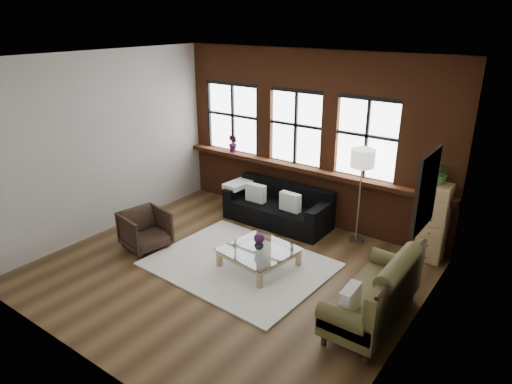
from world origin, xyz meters
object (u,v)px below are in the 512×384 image
Objects in this scene: vintage_settee at (374,289)px; floor_lamp at (360,193)px; dark_sofa at (277,206)px; coffee_table at (259,258)px; vase at (259,244)px; drawer_chest at (434,222)px; armchair at (145,230)px.

floor_lamp is (-1.10, 1.99, 0.43)m from vintage_settee.
dark_sofa is at bearing -172.69° from floor_lamp.
vintage_settee is at bearing -7.17° from coffee_table.
vase is at bearing -116.44° from floor_lamp.
coffee_table is (0.67, -1.54, -0.21)m from dark_sofa.
vintage_settee is at bearing -60.95° from floor_lamp.
vintage_settee is 2.12m from drawer_chest.
armchair reaches higher than coffee_table.
dark_sofa reaches higher than coffee_table.
armchair is at bearing -163.51° from coffee_table.
armchair is 0.72× the size of coffee_table.
vintage_settee reaches higher than vase.
dark_sofa is 2.49m from armchair.
coffee_table is 0.55× the size of floor_lamp.
vintage_settee reaches higher than coffee_table.
vintage_settee is 0.99× the size of floor_lamp.
floor_lamp reaches higher than vintage_settee.
dark_sofa is 2.80× the size of armchair.
drawer_chest is (2.10, 1.86, 0.49)m from coffee_table.
dark_sofa is 1.68m from vase.
armchair is 4.75m from drawer_chest.
drawer_chest reaches higher than vintage_settee.
drawer_chest is at bearing 6.60° from dark_sofa.
armchair is 4.73× the size of vase.
dark_sofa is at bearing -173.40° from drawer_chest.
vase is at bearing -138.41° from drawer_chest.
vase is 2.01m from floor_lamp.
floor_lamp is at bearing 7.31° from dark_sofa.
drawer_chest is (2.10, 1.86, 0.25)m from vase.
coffee_table is 0.77× the size of drawer_chest.
vase is (0.00, 0.00, 0.24)m from coffee_table.
floor_lamp is at bearing -39.21° from armchair.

